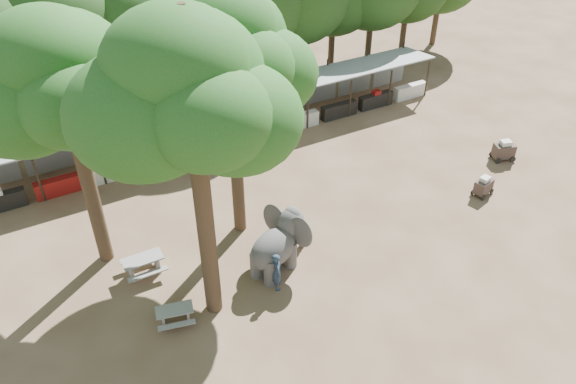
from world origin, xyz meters
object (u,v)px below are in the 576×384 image
handler (277,271)px  cart_back (504,150)px  yard_tree_back (224,53)px  picnic_table_far (143,264)px  picnic_table_near (175,314)px  yard_tree_center (185,95)px  cart_front (484,186)px  yard_tree_left (58,84)px  elephant (280,242)px

handler → cart_back: handler is taller
yard_tree_back → picnic_table_far: 9.33m
picnic_table_near → picnic_table_far: picnic_table_far is taller
yard_tree_back → picnic_table_near: yard_tree_back is taller
yard_tree_center → cart_front: 17.33m
yard_tree_left → picnic_table_far: size_ratio=6.55×
handler → cart_front: (12.15, 0.73, -0.37)m
picnic_table_near → yard_tree_left: bearing=119.7°
yard_tree_back → picnic_table_near: (-4.46, -4.18, -8.08)m
yard_tree_left → picnic_table_far: (1.30, -1.97, -7.65)m
yard_tree_left → yard_tree_center: size_ratio=0.92×
cart_front → yard_tree_left: bearing=150.7°
yard_tree_left → cart_back: bearing=-7.5°
yard_tree_left → handler: 10.82m
picnic_table_near → picnic_table_far: size_ratio=0.99×
yard_tree_left → yard_tree_center: yard_tree_center is taller
yard_tree_left → cart_back: size_ratio=7.90×
yard_tree_back → cart_front: yard_tree_back is taller
cart_front → cart_back: (3.37, 1.89, 0.07)m
handler → picnic_table_far: size_ratio=1.06×
picnic_table_near → cart_front: bearing=14.8°
yard_tree_left → handler: bearing=-42.9°
yard_tree_center → handler: size_ratio=6.76×
yard_tree_left → cart_front: yard_tree_left is taller
yard_tree_left → cart_front: (17.99, -4.70, -7.68)m
cart_front → cart_back: cart_back is taller
elephant → cart_back: size_ratio=2.52×
picnic_table_near → elephant: bearing=22.8°
yard_tree_back → picnic_table_far: bearing=-168.3°
yard_tree_back → cart_back: size_ratio=8.14×
handler → picnic_table_near: (-4.31, 0.26, -0.43)m
yard_tree_back → picnic_table_far: (-4.70, -0.97, -7.99)m
handler → picnic_table_far: 5.73m
yard_tree_back → picnic_table_near: 10.13m
elephant → yard_tree_center: bearing=167.8°
handler → yard_tree_left: bearing=68.0°
picnic_table_near → cart_front: size_ratio=1.37×
cart_back → cart_front: bearing=-132.2°
cart_back → picnic_table_far: bearing=-163.9°
yard_tree_left → handler: yard_tree_left is taller
yard_tree_back → cart_back: bearing=-6.7°
yard_tree_back → yard_tree_left: bearing=170.5°
cart_back → yard_tree_left: bearing=-169.0°
yard_tree_center → cart_back: size_ratio=8.63×
yard_tree_center → yard_tree_back: size_ratio=1.06×
elephant → handler: 1.38m
yard_tree_left → yard_tree_back: bearing=-9.5°
elephant → picnic_table_near: 5.15m
yard_tree_center → cart_front: bearing=1.1°
picnic_table_near → picnic_table_far: 3.21m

